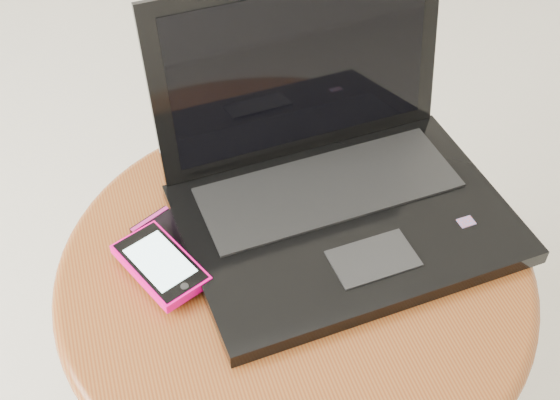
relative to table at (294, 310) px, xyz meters
name	(u,v)px	position (x,y,z in m)	size (l,w,h in m)	color
table	(294,310)	(0.00, 0.00, 0.00)	(0.57, 0.57, 0.45)	#5F2E1A
laptop	(333,177)	(0.07, 0.08, 0.14)	(0.41, 0.34, 0.26)	black
phone_black	(175,242)	(-0.13, 0.07, 0.10)	(0.10, 0.12, 0.01)	black
phone_pink	(160,264)	(-0.15, 0.03, 0.11)	(0.10, 0.13, 0.01)	#FF0180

